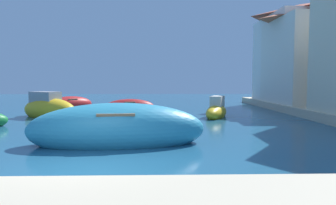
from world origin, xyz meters
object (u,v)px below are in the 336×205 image
Objects in this scene: waterfront_building_annex at (313,54)px; moored_boat_7 at (130,107)px; moored_boat_6 at (70,104)px; moored_boat_0 at (49,109)px; moored_boat_1 at (117,129)px; moored_boat_2 at (217,111)px; waterfront_building_far at (298,53)px.

moored_boat_7 is at bearing -173.86° from waterfront_building_annex.
moored_boat_6 reaches higher than moored_boat_7.
moored_boat_0 reaches higher than moored_boat_7.
moored_boat_1 reaches higher than moored_boat_6.
moored_boat_6 is (-5.40, 12.44, -0.16)m from moored_boat_1.
moored_boat_2 is (4.75, 7.33, -0.14)m from moored_boat_1.
moored_boat_1 is 17.43m from waterfront_building_annex.
moored_boat_2 reaches higher than moored_boat_6.
waterfront_building_far is at bearing 151.37° from moored_boat_2.
moored_boat_0 is at bearing -167.19° from waterfront_building_annex.
waterfront_building_annex reaches higher than moored_boat_1.
waterfront_building_annex reaches higher than moored_boat_0.
moored_boat_2 is 10.91m from waterfront_building_far.
waterfront_building_annex is at bearing 42.09° from moored_boat_0.
waterfront_building_far reaches higher than moored_boat_7.
waterfront_building_annex reaches higher than moored_boat_7.
moored_boat_0 reaches higher than moored_boat_1.
moored_boat_7 is at bearing -95.60° from moored_boat_2.
moored_boat_2 is at bearing 28.10° from moored_boat_0.
moored_boat_0 is at bearing -129.12° from moored_boat_6.
moored_boat_2 is at bearing -151.59° from waterfront_building_annex.
moored_boat_6 is 0.50× the size of waterfront_building_annex.
moored_boat_0 is 0.69× the size of moored_boat_1.
moored_boat_1 is at bearing -95.98° from moored_boat_7.
moored_boat_7 is (-5.41, 2.80, -0.04)m from moored_boat_2.
moored_boat_6 is (-0.28, 4.91, -0.14)m from moored_boat_0.
waterfront_building_far reaches higher than moored_boat_1.
moored_boat_0 is 19.15m from waterfront_building_far.
moored_boat_0 reaches higher than moored_boat_2.
moored_boat_6 is at bearing 144.24° from moored_boat_7.
moored_boat_7 is (4.45, 2.59, -0.16)m from moored_boat_0.
waterfront_building_far is at bearing -137.67° from moored_boat_1.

